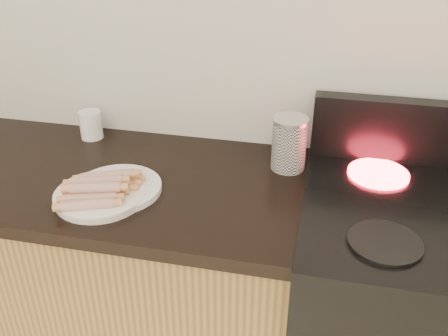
% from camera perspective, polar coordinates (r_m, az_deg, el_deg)
% --- Properties ---
extents(wall_back, '(4.00, 0.04, 2.60)m').
position_cam_1_polar(wall_back, '(1.62, -3.67, 16.39)').
color(wall_back, silver).
rests_on(wall_back, ground).
extents(stove, '(0.76, 0.65, 0.91)m').
position_cam_1_polar(stove, '(1.73, 20.98, -17.35)').
color(stove, black).
rests_on(stove, floor).
extents(stove_panel, '(0.76, 0.06, 0.20)m').
position_cam_1_polar(stove_panel, '(1.65, 23.36, 3.55)').
color(stove_panel, black).
rests_on(stove_panel, stove).
extents(burner_near_left, '(0.18, 0.18, 0.01)m').
position_cam_1_polar(burner_near_left, '(1.28, 17.91, -8.11)').
color(burner_near_left, black).
rests_on(burner_near_left, stove).
extents(burner_far_left, '(0.18, 0.18, 0.01)m').
position_cam_1_polar(burner_far_left, '(1.56, 17.21, -0.61)').
color(burner_far_left, '#FF1E2D').
rests_on(burner_far_left, stove).
extents(main_plate, '(0.26, 0.26, 0.02)m').
position_cam_1_polar(main_plate, '(1.44, -13.93, -3.16)').
color(main_plate, silver).
rests_on(main_plate, counter_slab).
extents(side_plate, '(0.30, 0.30, 0.02)m').
position_cam_1_polar(side_plate, '(1.47, -12.11, -2.29)').
color(side_plate, white).
rests_on(side_plate, counter_slab).
extents(hotdog_pile, '(0.14, 0.23, 0.05)m').
position_cam_1_polar(hotdog_pile, '(1.43, -14.08, -2.09)').
color(hotdog_pile, maroon).
rests_on(hotdog_pile, main_plate).
extents(plain_sausages, '(0.13, 0.09, 0.02)m').
position_cam_1_polar(plain_sausages, '(1.46, -12.19, -1.65)').
color(plain_sausages, '#AF5A39').
rests_on(plain_sausages, side_plate).
extents(canister, '(0.11, 0.11, 0.17)m').
position_cam_1_polar(canister, '(1.53, 7.46, 2.79)').
color(canister, white).
rests_on(canister, counter_slab).
extents(mug, '(0.10, 0.10, 0.10)m').
position_cam_1_polar(mug, '(1.79, -14.97, 4.80)').
color(mug, white).
rests_on(mug, counter_slab).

